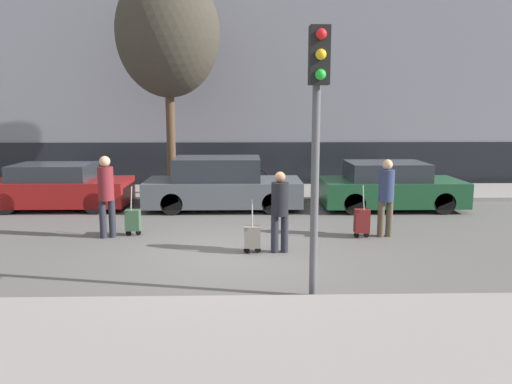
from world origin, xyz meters
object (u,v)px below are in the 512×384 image
Objects in this scene: parked_car_0 at (59,187)px; pedestrian_center at (280,207)px; traffic_light at (317,110)px; bare_tree_near_crossing at (168,34)px; pedestrian_left at (106,191)px; trolley_left at (133,220)px; trolley_right at (362,221)px; parked_bicycle at (243,179)px; trolley_center at (252,237)px; parked_car_2 at (389,187)px; parked_car_1 at (222,185)px; pedestrian_right at (386,193)px.

parked_car_0 is 2.39× the size of pedestrian_center.
pedestrian_center is 3.15m from traffic_light.
pedestrian_left is at bearing -98.04° from bare_tree_near_crossing.
parked_car_0 is 4.22m from trolley_left.
trolley_right is (5.14, -0.33, 0.03)m from trolley_left.
pedestrian_center is (3.75, -1.25, -0.13)m from pedestrian_left.
traffic_light is at bearing -47.66° from trolley_left.
traffic_light is 10.00m from parked_bicycle.
trolley_center is 0.61× the size of parked_bicycle.
parked_bicycle is at bearing 19.74° from bare_tree_near_crossing.
parked_car_2 is 2.24× the size of parked_bicycle.
parked_car_2 is 7.32m from trolley_left.
trolley_right reaches higher than trolley_center.
bare_tree_near_crossing is at bearing 131.63° from parked_car_1.
parked_car_0 is 4.06m from pedestrian_left.
parked_bicycle is (3.01, 5.92, -0.56)m from pedestrian_left.
pedestrian_left is 1.12× the size of pedestrian_center.
pedestrian_center is (1.35, -4.46, 0.24)m from parked_car_1.
pedestrian_left is 3.52m from trolley_center.
trolley_right is at bearing -45.79° from parked_car_1.
parked_car_1 is 4.02m from pedestrian_left.
parked_car_2 is 0.57× the size of bare_tree_near_crossing.
parked_car_1 is 0.63× the size of bare_tree_near_crossing.
parked_car_0 is 7.58m from pedestrian_center.
parked_car_2 is at bearing 47.58° from trolley_center.
parked_car_0 is 2.13× the size of pedestrian_left.
pedestrian_left reaches higher than trolley_left.
pedestrian_left is at bearing -161.07° from trolley_left.
pedestrian_right is (6.21, -0.06, -0.05)m from pedestrian_left.
parked_car_1 reaches higher than trolley_left.
traffic_light is at bearing -76.33° from parked_car_1.
bare_tree_near_crossing reaches higher than pedestrian_right.
pedestrian_left is at bearing 178.49° from trolley_right.
pedestrian_left is 5.71m from trolley_right.
trolley_center is at bearing -179.93° from pedestrian_center.
traffic_light is at bearing -69.12° from bare_tree_near_crossing.
traffic_light is at bearing -113.63° from trolley_right.
pedestrian_left reaches higher than trolley_center.
trolley_left is (-6.70, -2.93, -0.28)m from parked_car_2.
parked_car_0 is 0.99× the size of parked_car_2.
traffic_light is (6.37, -7.08, 2.21)m from parked_car_0.
pedestrian_center is at bearing -73.17° from parked_car_1.
parked_bicycle is (5.28, 2.58, -0.12)m from parked_car_0.
parked_bicycle is 5.23m from bare_tree_near_crossing.
parked_car_1 is at bearing 178.89° from parked_car_2.
pedestrian_left reaches higher than pedestrian_right.
traffic_light is (0.34, -2.49, 1.90)m from pedestrian_center.
parked_car_0 is 7.17m from trolley_center.
parked_bicycle is (-4.21, 2.81, -0.14)m from parked_car_2.
parked_car_2 reaches higher than trolley_center.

